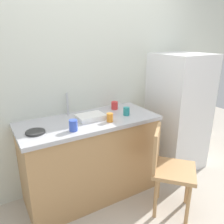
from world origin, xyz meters
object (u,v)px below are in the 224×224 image
(cup_blue, at_px, (73,125))
(hotplate, at_px, (35,132))
(cup_teal, at_px, (126,111))
(chair, at_px, (168,167))
(cup_red, at_px, (115,105))
(refrigerator, at_px, (178,112))
(dish_tray, at_px, (91,117))
(cup_orange, at_px, (110,118))

(cup_blue, bearing_deg, hotplate, 158.66)
(hotplate, height_order, cup_teal, cup_teal)
(chair, height_order, cup_red, cup_red)
(refrigerator, height_order, chair, refrigerator)
(dish_tray, xyz_separation_m, cup_teal, (0.39, -0.08, 0.02))
(chair, xyz_separation_m, cup_teal, (-0.14, 0.53, 0.45))
(cup_red, bearing_deg, refrigerator, -10.84)
(dish_tray, height_order, cup_teal, cup_teal)
(cup_red, distance_m, cup_teal, 0.25)
(chair, xyz_separation_m, cup_blue, (-0.79, 0.43, 0.45))
(cup_red, bearing_deg, dish_tray, -157.03)
(chair, xyz_separation_m, dish_tray, (-0.53, 0.62, 0.43))
(hotplate, relative_size, cup_teal, 1.92)
(dish_tray, relative_size, cup_blue, 2.72)
(refrigerator, xyz_separation_m, dish_tray, (-1.27, 0.00, 0.17))
(hotplate, bearing_deg, cup_teal, -1.12)
(chair, xyz_separation_m, cup_red, (-0.14, 0.78, 0.45))
(refrigerator, height_order, hotplate, refrigerator)
(cup_red, bearing_deg, chair, -79.72)
(chair, distance_m, dish_tray, 0.92)
(chair, height_order, dish_tray, dish_tray)
(dish_tray, bearing_deg, refrigerator, -0.18)
(refrigerator, bearing_deg, cup_red, 169.16)
(cup_orange, bearing_deg, hotplate, 172.42)
(cup_red, bearing_deg, hotplate, -166.60)
(dish_tray, height_order, cup_red, cup_red)
(dish_tray, distance_m, cup_blue, 0.32)
(cup_teal, distance_m, cup_blue, 0.66)
(cup_red, bearing_deg, cup_orange, -128.02)
(refrigerator, bearing_deg, cup_orange, -172.25)
(refrigerator, distance_m, cup_red, 0.92)
(hotplate, distance_m, cup_red, 0.99)
(hotplate, height_order, cup_blue, cup_blue)
(refrigerator, distance_m, hotplate, 1.85)
(refrigerator, xyz_separation_m, hotplate, (-1.84, -0.06, 0.15))
(chair, height_order, hotplate, hotplate)
(dish_tray, relative_size, cup_orange, 3.19)
(dish_tray, bearing_deg, cup_blue, -144.60)
(hotplate, height_order, cup_red, cup_red)
(chair, height_order, cup_teal, cup_teal)
(chair, bearing_deg, hotplate, 110.82)
(cup_orange, bearing_deg, cup_blue, -176.09)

